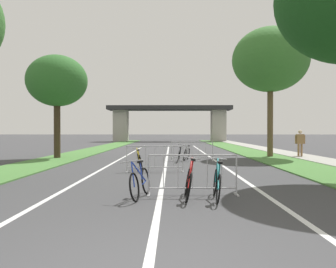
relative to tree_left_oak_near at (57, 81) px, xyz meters
The scene contains 19 objects.
grass_verge_left 9.06m from the tree_left_oak_near, 87.93° to the left, with size 2.64×59.98×0.05m, color #477A38.
grass_verge_right 15.65m from the tree_left_oak_near, 31.52° to the left, with size 2.64×59.98×0.05m, color #477A38.
sidewalk_path_right 17.56m from the tree_left_oak_near, 27.48° to the left, with size 1.93×59.98×0.08m, color #9E9B93.
lane_stripe_center 8.00m from the tree_left_oak_near, ahead, with size 0.14×34.70×0.01m, color silver.
lane_stripe_right_lane 10.33m from the tree_left_oak_near, ahead, with size 0.14×34.70×0.01m, color silver.
lane_stripe_left_lane 6.00m from the tree_left_oak_near, ahead, with size 0.14×34.70×0.01m, color silver.
overpass_bridge 33.51m from the tree_left_oak_near, 78.77° to the left, with size 18.78×4.25×5.44m.
tree_left_oak_near is the anchor object (origin of this frame).
tree_right_maple_mid 13.14m from the tree_left_oak_near, ahead, with size 4.74×4.74×8.12m.
crowd_barrier_nearest 14.42m from the tree_left_oak_near, 57.90° to the right, with size 2.33×0.51×1.05m.
crowd_barrier_second 9.92m from the tree_left_oak_near, 47.28° to the right, with size 2.34×0.56×1.05m.
crowd_barrier_third 9.06m from the tree_left_oak_near, 11.28° to the right, with size 2.33×0.52×1.05m.
bicycle_red_0 14.79m from the tree_left_oak_near, 59.41° to the right, with size 0.44×1.68×1.01m.
bicycle_blue_1 14.15m from the tree_left_oak_near, 63.47° to the right, with size 0.67×1.73×0.99m.
bicycle_black_2 8.64m from the tree_left_oak_near, 16.57° to the right, with size 0.49×1.64×0.95m.
bicycle_silver_3 8.83m from the tree_left_oak_near, ahead, with size 0.53×1.71×0.88m.
bicycle_teal_4 15.22m from the tree_left_oak_near, 57.35° to the right, with size 0.44×1.75×0.99m.
bicycle_yellow_5 9.25m from the tree_left_oak_near, 48.24° to the right, with size 0.66×1.77×0.97m.
pedestrian_with_backpack 15.25m from the tree_left_oak_near, ahead, with size 0.61×0.32×1.70m.
Camera 1 is at (0.28, -3.94, 1.66)m, focal length 37.27 mm.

